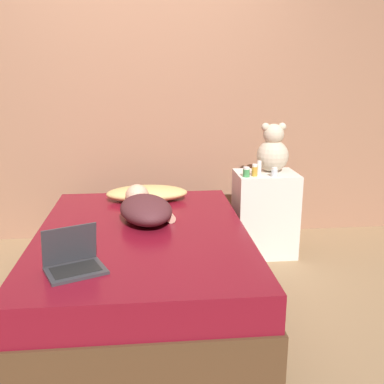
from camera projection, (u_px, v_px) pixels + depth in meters
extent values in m
plane|color=#937551|center=(144.00, 298.00, 2.98)|extent=(12.00, 12.00, 0.00)
cube|color=#996B51|center=(141.00, 89.00, 3.80)|extent=(8.00, 0.06, 2.60)
cube|color=#4C331E|center=(144.00, 279.00, 2.94)|extent=(1.35, 1.88, 0.27)
cube|color=maroon|center=(143.00, 245.00, 2.88)|extent=(1.32, 1.84, 0.20)
cube|color=silver|center=(265.00, 214.00, 3.62)|extent=(0.48, 0.37, 0.68)
ellipsoid|color=tan|center=(147.00, 193.00, 3.49)|extent=(0.63, 0.32, 0.11)
ellipsoid|color=#4C2328|center=(146.00, 209.00, 2.99)|extent=(0.43, 0.58, 0.17)
sphere|color=#DBAD8E|center=(137.00, 196.00, 3.30)|extent=(0.17, 0.17, 0.17)
cylinder|color=#DBAD8E|center=(167.00, 214.00, 3.08)|extent=(0.10, 0.24, 0.06)
cube|color=#333338|center=(76.00, 271.00, 2.26)|extent=(0.35, 0.31, 0.02)
cube|color=black|center=(76.00, 269.00, 2.26)|extent=(0.27, 0.23, 0.00)
cube|color=#333338|center=(70.00, 244.00, 2.31)|extent=(0.27, 0.15, 0.21)
cube|color=black|center=(70.00, 244.00, 2.31)|extent=(0.25, 0.14, 0.18)
sphere|color=beige|center=(272.00, 156.00, 3.55)|extent=(0.25, 0.25, 0.25)
sphere|color=beige|center=(273.00, 134.00, 3.50)|extent=(0.16, 0.16, 0.16)
sphere|color=beige|center=(266.00, 127.00, 3.48)|extent=(0.07, 0.07, 0.07)
sphere|color=beige|center=(282.00, 127.00, 3.49)|extent=(0.07, 0.07, 0.07)
cylinder|color=orange|center=(256.00, 170.00, 3.50)|extent=(0.04, 0.04, 0.06)
cylinder|color=white|center=(256.00, 165.00, 3.49)|extent=(0.04, 0.04, 0.02)
cylinder|color=white|center=(259.00, 169.00, 3.45)|extent=(0.04, 0.04, 0.09)
cylinder|color=white|center=(259.00, 162.00, 3.44)|extent=(0.03, 0.03, 0.02)
cylinder|color=gold|center=(255.00, 171.00, 3.42)|extent=(0.04, 0.04, 0.07)
cylinder|color=white|center=(255.00, 165.00, 3.40)|extent=(0.04, 0.04, 0.02)
cylinder|color=#3D8E4C|center=(246.00, 173.00, 3.40)|extent=(0.05, 0.05, 0.06)
cylinder|color=white|center=(246.00, 168.00, 3.39)|extent=(0.05, 0.05, 0.02)
cylinder|color=silver|center=(274.00, 173.00, 3.40)|extent=(0.05, 0.05, 0.06)
cylinder|color=white|center=(275.00, 169.00, 3.39)|extent=(0.04, 0.04, 0.02)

